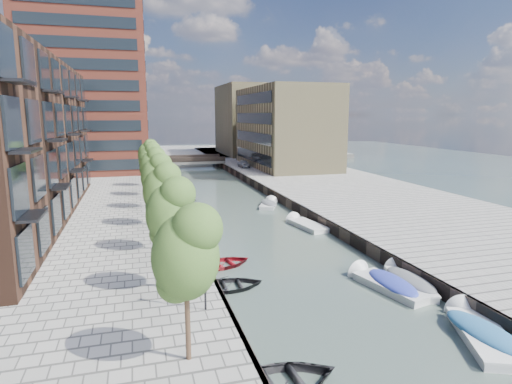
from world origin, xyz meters
name	(u,v)px	position (x,y,z in m)	size (l,w,h in m)	color
water	(222,198)	(0.00, 40.00, 0.00)	(300.00, 300.00, 0.00)	#38473F
quay_right	(339,188)	(16.00, 40.00, 0.50)	(20.00, 140.00, 1.00)	gray
quay_wall_left	(172,197)	(-6.10, 40.00, 0.50)	(0.25, 140.00, 1.00)	#332823
quay_wall_right	(269,192)	(6.10, 40.00, 0.50)	(0.25, 140.00, 1.00)	#332823
far_closure	(176,153)	(0.00, 100.00, 0.50)	(80.00, 40.00, 1.00)	gray
apartment_block	(14,141)	(-20.00, 30.00, 8.00)	(8.00, 38.00, 14.00)	#321C13
tower	(87,78)	(-17.00, 65.00, 16.00)	(18.00, 18.00, 30.00)	brown
tan_block_near	(285,127)	(16.00, 62.00, 8.00)	(12.00, 25.00, 14.00)	#8D7F56
tan_block_far	(248,120)	(16.00, 88.00, 9.00)	(12.00, 20.00, 16.00)	#8D7F56
bridge	(189,161)	(0.00, 72.00, 1.39)	(13.00, 6.00, 1.30)	gray
tree_0	(186,251)	(-8.50, 4.00, 5.31)	(2.50, 2.50, 5.95)	#382619
tree_1	(170,210)	(-8.50, 11.00, 5.31)	(2.50, 2.50, 5.95)	#382619
tree_2	(161,188)	(-8.50, 18.00, 5.31)	(2.50, 2.50, 5.95)	#382619
tree_3	(156,175)	(-8.50, 25.00, 5.31)	(2.50, 2.50, 5.95)	#382619
tree_4	(152,165)	(-8.50, 32.00, 5.31)	(2.50, 2.50, 5.95)	#382619
tree_5	(150,158)	(-8.50, 39.00, 5.31)	(2.50, 2.50, 5.95)	#382619
tree_6	(148,153)	(-8.50, 46.00, 5.31)	(2.50, 2.50, 5.95)	#382619
lamp_0	(205,259)	(-7.20, 8.00, 3.51)	(0.24, 0.24, 4.12)	black
lamp_1	(174,197)	(-7.20, 24.00, 3.51)	(0.24, 0.24, 4.12)	black
lamp_2	(161,172)	(-7.20, 40.00, 3.51)	(0.24, 0.24, 4.12)	black
sloop_0	(229,289)	(-5.09, 12.44, 0.00)	(2.97, 4.16, 0.86)	black
sloop_2	(222,266)	(-4.73, 16.29, 0.00)	(2.95, 4.13, 0.86)	maroon
sloop_3	(180,202)	(-5.25, 39.47, 0.00)	(3.05, 4.27, 0.88)	silver
sloop_4	(180,197)	(-4.86, 42.49, 0.00)	(3.16, 4.43, 0.92)	black
motorboat_0	(480,332)	(4.99, 3.79, 0.22)	(3.91, 5.80, 1.83)	silver
motorboat_1	(408,281)	(5.56, 10.15, 0.21)	(3.37, 5.56, 1.75)	silver
motorboat_2	(304,225)	(4.72, 24.73, 0.10)	(2.56, 5.27, 1.68)	silver
motorboat_3	(386,284)	(3.99, 10.08, 0.22)	(3.00, 5.62, 1.78)	silver
motorboat_4	(269,204)	(4.30, 34.20, 0.18)	(3.33, 4.79, 1.52)	beige
car	(244,164)	(8.44, 62.05, 1.65)	(1.53, 3.81, 1.30)	#B0B2B5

